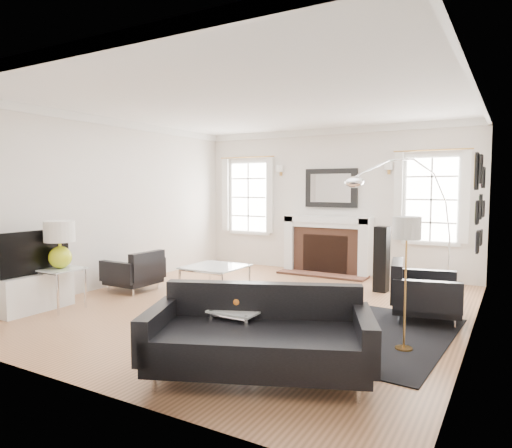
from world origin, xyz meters
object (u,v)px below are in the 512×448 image
Objects in this scene: fireplace at (327,246)px; sofa at (259,337)px; arc_floor_lamp at (403,217)px; armchair_right at (421,293)px; coffee_table at (215,268)px; gourd_lamp at (60,241)px; armchair_left at (136,272)px.

fireplace is 5.00m from sofa.
sofa is at bearing -94.52° from arc_floor_lamp.
armchair_right is 3.19m from coffee_table.
gourd_lamp is at bearing 170.43° from sofa.
fireplace is 4.81m from gourd_lamp.
gourd_lamp reaches higher than coffee_table.
armchair_right is at bearing 70.03° from sofa.
armchair_right is 4.79m from gourd_lamp.
armchair_right is at bearing -70.36° from arc_floor_lamp.
coffee_table is at bearing -149.15° from arc_floor_lamp.
gourd_lamp is at bearing -156.00° from armchair_right.
gourd_lamp is (-4.34, -1.93, 0.60)m from armchair_right.
gourd_lamp reaches higher than armchair_right.
arc_floor_lamp is at bearing 43.55° from gourd_lamp.
coffee_table is at bearing 60.30° from gourd_lamp.
gourd_lamp is 5.19m from arc_floor_lamp.
fireplace is 1.82m from arc_floor_lamp.
sofa reaches higher than armchair_right.
coffee_table is (-2.28, 2.59, 0.02)m from sofa.
armchair_left is 4.41m from arc_floor_lamp.
sofa is 2.39× the size of coffee_table.
fireplace is 0.80× the size of sofa.
fireplace is at bearing 64.94° from coffee_table.
armchair_right reaches higher than armchair_left.
arc_floor_lamp is (3.70, 2.23, 0.89)m from armchair_left.
fireplace reaches higher than coffee_table.
sofa is 2.67m from armchair_right.
fireplace is 2.63× the size of gourd_lamp.
fireplace reaches higher than sofa.
arc_floor_lamp reaches higher than armchair_left.
sofa is 0.96× the size of arc_floor_lamp.
armchair_right is 1.94m from arc_floor_lamp.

